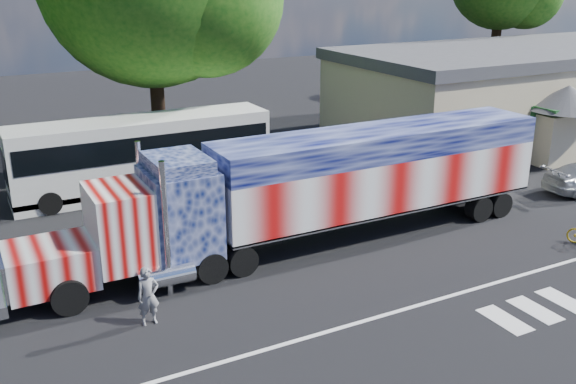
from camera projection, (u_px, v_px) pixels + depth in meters
name	position (u px, v px, depth m)	size (l,w,h in m)	color
ground	(331.00, 274.00, 20.87)	(100.00, 100.00, 0.00)	black
lane_markings	(450.00, 313.00, 18.47)	(30.00, 2.67, 0.01)	silver
semi_truck	(322.00, 185.00, 22.58)	(19.84, 3.13, 4.23)	black
coach_bus	(143.00, 154.00, 28.29)	(11.31, 2.63, 3.29)	silver
hall_building	(523.00, 91.00, 37.90)	(22.40, 12.80, 5.20)	#C7B895
woman	(148.00, 296.00, 17.65)	(0.62, 0.41, 1.70)	slate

